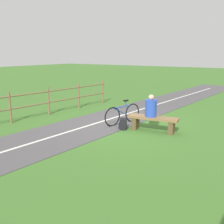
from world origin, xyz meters
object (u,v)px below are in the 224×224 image
(bench, at_px, (153,121))
(backpack, at_px, (123,124))
(bicycle, at_px, (123,114))
(person_seated, at_px, (151,107))

(bench, height_order, backpack, bench)
(backpack, bearing_deg, bicycle, -58.08)
(bench, bearing_deg, bicycle, -16.95)
(bench, xyz_separation_m, person_seated, (0.09, 0.01, 0.46))
(bicycle, xyz_separation_m, backpack, (-0.36, 0.58, -0.18))
(bicycle, bearing_deg, bench, 98.25)
(backpack, bearing_deg, person_seated, -156.22)
(person_seated, xyz_separation_m, backpack, (0.85, 0.37, -0.61))
(bicycle, height_order, backpack, bicycle)
(backpack, bearing_deg, bench, -157.57)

